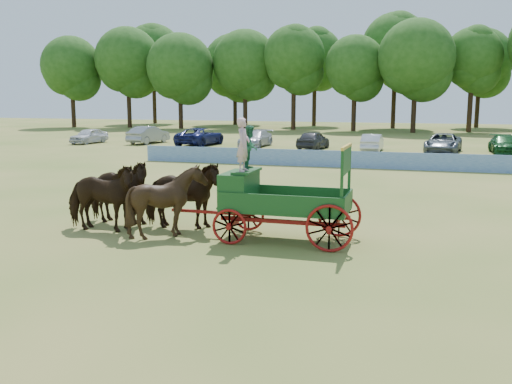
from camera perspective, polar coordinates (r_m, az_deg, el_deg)
name	(u,v)px	position (r m, az deg, el deg)	size (l,w,h in m)	color
ground	(281,235)	(18.37, 2.53, -4.30)	(160.00, 160.00, 0.00)	#A48C4A
horse_lead_left	(100,197)	(19.28, -15.31, -0.52)	(1.23, 2.70, 2.28)	black
horse_lead_right	(118,192)	(20.20, -13.67, 0.00)	(1.23, 2.70, 2.28)	black
horse_wheel_left	(167,201)	(18.13, -8.85, -0.91)	(1.84, 2.07, 2.28)	black
horse_wheel_right	(182,195)	(19.11, -7.44, -0.34)	(1.23, 2.70, 2.28)	black
farm_dray	(263,189)	(17.53, 0.74, 0.28)	(6.00, 2.00, 3.76)	#A41710
sponsor_banner	(336,159)	(35.91, 8.02, 3.29)	(26.00, 0.08, 1.05)	#1C539B
parked_cars	(311,140)	(48.51, 5.50, 5.23)	(43.33, 6.60, 1.60)	silver
treeline	(351,57)	(78.20, 9.51, 13.16)	(91.91, 23.48, 15.74)	#382314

